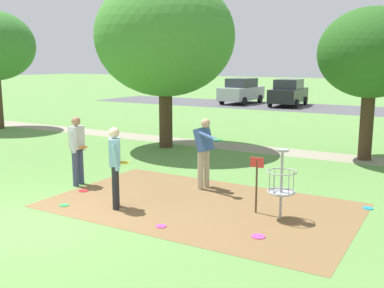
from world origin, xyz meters
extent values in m
plane|color=#5B8942|center=(0.00, 0.00, 0.00)|extent=(160.00, 160.00, 0.00)
cube|color=brown|center=(2.13, 2.45, 0.00)|extent=(6.42, 3.91, 0.01)
cylinder|color=#9E9EA3|center=(3.90, 2.51, 0.68)|extent=(0.05, 0.05, 1.35)
cylinder|color=#9E9EA3|center=(3.90, 2.51, 1.37)|extent=(0.24, 0.24, 0.04)
torus|color=#9E9EA3|center=(3.90, 2.51, 0.95)|extent=(0.58, 0.58, 0.02)
torus|color=#9E9EA3|center=(3.90, 2.51, 0.55)|extent=(0.55, 0.55, 0.03)
cylinder|color=#9E9EA3|center=(3.90, 2.51, 0.53)|extent=(0.48, 0.48, 0.02)
cylinder|color=gray|center=(4.13, 2.51, 0.75)|extent=(0.01, 0.01, 0.40)
cylinder|color=gray|center=(4.09, 2.65, 0.75)|extent=(0.01, 0.01, 0.40)
cylinder|color=gray|center=(3.97, 2.73, 0.75)|extent=(0.01, 0.01, 0.40)
cylinder|color=gray|center=(3.82, 2.73, 0.75)|extent=(0.01, 0.01, 0.40)
cylinder|color=gray|center=(3.70, 2.65, 0.75)|extent=(0.01, 0.01, 0.40)
cylinder|color=gray|center=(3.66, 2.51, 0.75)|extent=(0.01, 0.01, 0.40)
cylinder|color=gray|center=(3.70, 2.37, 0.75)|extent=(0.01, 0.01, 0.40)
cylinder|color=gray|center=(3.82, 2.28, 0.75)|extent=(0.01, 0.01, 0.40)
cylinder|color=gray|center=(3.97, 2.28, 0.75)|extent=(0.01, 0.01, 0.40)
cylinder|color=gray|center=(4.09, 2.37, 0.75)|extent=(0.01, 0.01, 0.40)
cylinder|color=#4C3823|center=(3.35, 2.61, 0.55)|extent=(0.04, 0.04, 1.10)
cube|color=red|center=(3.35, 2.61, 1.05)|extent=(0.28, 0.03, 0.20)
cylinder|color=#232328|center=(0.62, 1.51, 0.46)|extent=(0.14, 0.14, 0.92)
cylinder|color=#232328|center=(0.75, 1.34, 0.46)|extent=(0.14, 0.14, 0.92)
cube|color=#84B7D1|center=(0.69, 1.43, 1.20)|extent=(0.39, 0.42, 0.56)
sphere|color=beige|center=(0.69, 1.43, 1.60)|extent=(0.22, 0.22, 0.22)
cylinder|color=#84B7D1|center=(0.59, 1.59, 1.12)|extent=(0.19, 0.17, 0.55)
cylinder|color=#84B7D1|center=(0.82, 1.29, 1.12)|extent=(0.19, 0.17, 0.55)
cylinder|color=gold|center=(0.83, 1.54, 0.97)|extent=(0.22, 0.22, 0.02)
cylinder|color=#384260|center=(-1.29, 2.47, 0.46)|extent=(0.14, 0.14, 0.92)
cylinder|color=#384260|center=(-1.26, 2.25, 0.46)|extent=(0.14, 0.14, 0.92)
cube|color=silver|center=(-1.28, 2.36, 1.20)|extent=(0.26, 0.39, 0.56)
sphere|color=#9E7051|center=(-1.28, 2.36, 1.60)|extent=(0.22, 0.22, 0.22)
cylinder|color=silver|center=(-1.28, 2.55, 1.12)|extent=(0.17, 0.11, 0.55)
cylinder|color=silver|center=(-1.23, 2.17, 1.12)|extent=(0.17, 0.11, 0.55)
cylinder|color=orange|center=(-1.10, 2.38, 0.97)|extent=(0.22, 0.22, 0.02)
cylinder|color=tan|center=(1.58, 3.76, 0.46)|extent=(0.14, 0.14, 0.92)
cylinder|color=tan|center=(1.53, 3.55, 0.46)|extent=(0.14, 0.14, 0.92)
cube|color=#385693|center=(1.56, 3.66, 1.20)|extent=(0.46, 0.44, 0.60)
sphere|color=tan|center=(1.62, 3.64, 1.60)|extent=(0.22, 0.22, 0.22)
cylinder|color=#385693|center=(1.81, 3.43, 1.32)|extent=(0.59, 0.23, 0.21)
cylinder|color=green|center=(2.08, 3.36, 1.29)|extent=(0.22, 0.22, 0.02)
cylinder|color=#385693|center=(1.42, 3.86, 1.25)|extent=(0.49, 0.20, 0.37)
cylinder|color=#1E93DB|center=(5.28, 4.02, 0.01)|extent=(0.21, 0.21, 0.02)
cylinder|color=red|center=(-0.78, 2.00, 0.01)|extent=(0.23, 0.23, 0.02)
cylinder|color=green|center=(-0.36, 0.97, 0.01)|extent=(0.21, 0.21, 0.02)
cylinder|color=#E53D99|center=(3.88, 1.42, 0.01)|extent=(0.25, 0.25, 0.02)
cylinder|color=white|center=(0.62, 5.52, 0.01)|extent=(0.25, 0.25, 0.02)
cylinder|color=#E53D99|center=(2.12, 0.98, 0.01)|extent=(0.20, 0.20, 0.02)
cylinder|color=#422D1E|center=(-2.19, 7.69, 1.03)|extent=(0.47, 0.47, 2.06)
ellipsoid|color=#428433|center=(-2.19, 7.69, 3.88)|extent=(4.84, 4.84, 4.11)
cylinder|color=#422D1E|center=(4.36, 9.07, 1.05)|extent=(0.41, 0.41, 2.09)
ellipsoid|color=#285B1E|center=(4.36, 9.07, 3.29)|extent=(3.20, 3.20, 2.72)
cube|color=#4C4C51|center=(0.00, 24.19, 0.00)|extent=(36.00, 6.00, 0.01)
cube|color=#B2B7BC|center=(-6.83, 24.75, 0.75)|extent=(2.02, 4.29, 0.90)
cube|color=#2D333D|center=(-6.83, 24.75, 1.52)|extent=(1.70, 2.27, 0.64)
cylinder|color=black|center=(-7.66, 26.10, 0.30)|extent=(0.21, 0.61, 0.60)
cylinder|color=black|center=(-5.86, 26.00, 0.30)|extent=(0.21, 0.61, 0.60)
cylinder|color=black|center=(-7.80, 23.50, 0.30)|extent=(0.21, 0.61, 0.60)
cylinder|color=black|center=(-6.00, 23.40, 0.30)|extent=(0.21, 0.61, 0.60)
cube|color=black|center=(-3.24, 24.64, 0.75)|extent=(2.06, 4.30, 0.90)
cube|color=#2D333D|center=(-3.24, 24.64, 1.52)|extent=(1.72, 2.28, 0.64)
cylinder|color=black|center=(-4.22, 25.88, 0.30)|extent=(0.22, 0.61, 0.60)
cylinder|color=black|center=(-2.43, 25.99, 0.30)|extent=(0.22, 0.61, 0.60)
cylinder|color=black|center=(-4.06, 23.28, 0.30)|extent=(0.22, 0.61, 0.60)
cylinder|color=black|center=(-2.26, 23.39, 0.30)|extent=(0.22, 0.61, 0.60)
cube|color=gray|center=(0.00, 8.97, 0.00)|extent=(40.00, 1.33, 0.00)
camera|label=1|loc=(6.62, -5.62, 3.03)|focal=42.11mm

